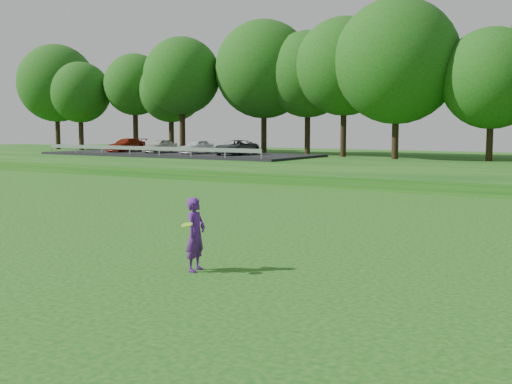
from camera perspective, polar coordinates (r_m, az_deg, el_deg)
The scene contains 6 objects.
ground at distance 14.96m, azimuth -15.59°, elevation -6.28°, with size 140.00×140.00×0.00m, color #0D4810.
berm at distance 45.20m, azimuth 18.26°, elevation 2.05°, with size 130.00×30.00×0.60m, color #0D4810.
walking_path at distance 31.85m, azimuth 12.10°, elevation 0.22°, with size 130.00×1.60×0.04m, color gray.
treeline at distance 49.26m, azimuth 19.71°, elevation 11.38°, with size 104.00×7.00×15.00m, color #1C4810, non-canonical shape.
parking_lot at distance 54.98m, azimuth -6.96°, elevation 3.67°, with size 24.00×9.00×1.38m.
woman at distance 13.77m, azimuth -5.39°, elevation -3.77°, with size 0.47×0.81×1.59m.
Camera 1 is at (10.90, -9.77, 3.10)m, focal length 45.00 mm.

